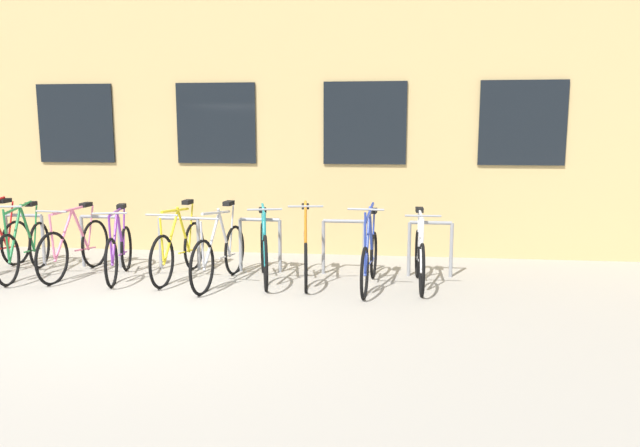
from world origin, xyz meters
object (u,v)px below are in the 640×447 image
bicycle_white (420,257)px  bicycle_pink (75,247)px  bicycle_purple (119,251)px  bicycle_teal (264,252)px  bicycle_yellow (179,249)px  bicycle_silver (219,254)px  bicycle_green (24,248)px  bicycle_orange (306,254)px  bicycle_blue (369,258)px

bicycle_white → bicycle_pink: bearing=179.7°
bicycle_purple → bicycle_teal: size_ratio=0.93×
bicycle_yellow → bicycle_silver: (0.64, -0.24, 0.00)m
bicycle_white → bicycle_teal: bearing=179.4°
bicycle_green → bicycle_yellow: 2.18m
bicycle_purple → bicycle_green: bearing=-177.7°
bicycle_teal → bicycle_orange: 0.57m
bicycle_white → bicycle_pink: bicycle_white is taller
bicycle_white → bicycle_yellow: size_ratio=0.93×
bicycle_purple → bicycle_yellow: bicycle_yellow is taller
bicycle_orange → bicycle_silver: (-1.13, -0.19, 0.02)m
bicycle_teal → bicycle_pink: (-2.71, 0.00, -0.00)m
bicycle_white → bicycle_orange: bearing=-180.0°
bicycle_purple → bicycle_blue: size_ratio=0.92×
bicycle_orange → bicycle_yellow: bearing=178.5°
bicycle_purple → bicycle_pink: bearing=172.7°
bicycle_purple → bicycle_teal: 2.02m
bicycle_white → bicycle_pink: 4.78m
bicycle_white → bicycle_green: bicycle_green is taller
bicycle_purple → bicycle_white: bearing=0.9°
bicycle_blue → bicycle_green: bearing=179.6°
bicycle_green → bicycle_blue: bearing=-0.4°
bicycle_orange → bicycle_blue: size_ratio=0.93×
bicycle_blue → bicycle_purple: bearing=178.5°
bicycle_white → bicycle_silver: bearing=-175.8°
bicycle_orange → bicycle_green: bicycle_orange is taller
bicycle_teal → bicycle_green: size_ratio=1.00×
bicycle_yellow → bicycle_green: bearing=-175.7°
bicycle_yellow → bicycle_teal: bearing=-1.2°
bicycle_green → bicycle_yellow: bearing=4.3°
bicycle_purple → bicycle_orange: 2.59m
bicycle_teal → bicycle_yellow: bearing=178.8°
bicycle_yellow → bicycle_purple: bearing=-172.2°
bicycle_teal → bicycle_white: bicycle_teal is taller
bicycle_orange → bicycle_white: 1.51m
bicycle_orange → bicycle_pink: bearing=179.6°
bicycle_orange → bicycle_blue: bicycle_blue is taller
bicycle_orange → bicycle_yellow: bicycle_orange is taller
bicycle_orange → bicycle_blue: 0.87m
bicycle_purple → bicycle_white: (4.09, 0.07, 0.01)m
bicycle_purple → bicycle_pink: 0.70m
bicycle_silver → bicycle_blue: 1.99m
bicycle_white → bicycle_pink: size_ratio=0.94×
bicycle_white → bicycle_pink: (-4.78, 0.02, 0.01)m
bicycle_purple → bicycle_pink: bicycle_purple is taller
bicycle_green → bicycle_orange: bearing=1.7°
bicycle_pink → bicycle_blue: bearing=-2.5°
bicycle_white → bicycle_green: 5.46m
bicycle_teal → bicycle_orange: (0.57, -0.02, -0.02)m
bicycle_orange → bicycle_yellow: size_ratio=0.90×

